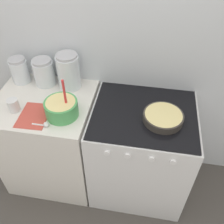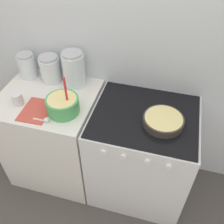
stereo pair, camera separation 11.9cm
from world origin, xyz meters
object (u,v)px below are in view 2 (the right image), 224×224
Objects in this scene: stove at (140,154)px; storage_jar_left at (28,67)px; baking_pan at (163,121)px; storage_jar_right at (74,71)px; tin_can at (18,99)px; storage_jar_middle at (50,70)px; mixing_bowl at (63,104)px.

stove is 4.38× the size of storage_jar_left.
storage_jar_right reaches higher than baking_pan.
storage_jar_right is 0.46m from tin_can.
baking_pan is 1.34× the size of storage_jar_left.
storage_jar_left is 0.20m from storage_jar_middle.
baking_pan is 0.78m from storage_jar_right.
storage_jar_left is (-0.45, 0.33, 0.02)m from mixing_bowl.
mixing_bowl is 0.34m from storage_jar_right.
storage_jar_middle is at bearing 165.08° from stove.
storage_jar_middle is 0.20m from storage_jar_right.
storage_jar_right is 2.96× the size of tin_can.
baking_pan is (0.13, -0.05, 0.47)m from stove.
storage_jar_middle is at bearing -180.00° from storage_jar_right.
mixing_bowl is (-0.56, -0.11, 0.51)m from stove.
mixing_bowl is at bearing -174.85° from baking_pan.
storage_jar_left is (-1.01, 0.21, 0.53)m from stove.
storage_jar_middle is at bearing 126.66° from mixing_bowl.
tin_can is (-1.03, -0.08, 0.02)m from baking_pan.
stove is at bearing 8.03° from tin_can.
storage_jar_middle is (-0.93, 0.27, 0.06)m from baking_pan.
storage_jar_middle is (-0.24, 0.33, 0.02)m from mixing_bowl.
mixing_bowl is at bearing -53.34° from storage_jar_middle.
storage_jar_left is 0.41m from storage_jar_right.
stove is at bearing -12.02° from storage_jar_left.
stove is 3.26× the size of baking_pan.
storage_jar_middle reaches higher than storage_jar_left.
storage_jar_right is (0.40, 0.00, 0.03)m from storage_jar_left.
stove is 0.49m from baking_pan.
storage_jar_right reaches higher than storage_jar_middle.
mixing_bowl is 0.41m from storage_jar_middle.
stove is 1.04m from tin_can.
stove is 2.98× the size of mixing_bowl.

